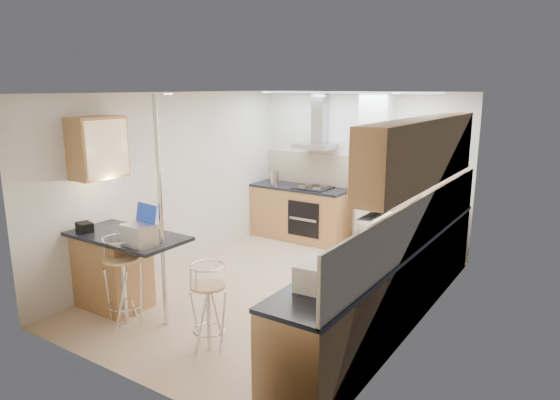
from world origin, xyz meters
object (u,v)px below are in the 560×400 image
Objects in this scene: bar_stool_end at (208,307)px; bread_bin at (321,275)px; laptop at (139,235)px; bar_stool_near at (123,281)px; microwave at (381,230)px.

bread_bin is (1.23, 0.05, 0.58)m from bar_stool_end.
laptop is at bearing 177.85° from bread_bin.
laptop reaches higher than bread_bin.
bar_stool_near reaches higher than bar_stool_end.
bread_bin reaches higher than bar_stool_end.
microwave is at bearing -3.80° from bar_stool_end.
bar_stool_end is at bearing 177.76° from bread_bin.
microwave is 0.52× the size of bar_stool_near.
microwave is 1.23× the size of bread_bin.
bread_bin is (0.07, -1.45, -0.03)m from microwave.
bar_stool_end is (1.14, 0.09, -0.06)m from bar_stool_near.
microwave is 1.45m from bread_bin.
bar_stool_end is at bearing 10.99° from bar_stool_near.
microwave reaches higher than laptop.
laptop is 0.37× the size of bar_stool_end.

